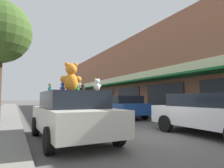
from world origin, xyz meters
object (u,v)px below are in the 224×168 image
(plush_art_car, at_px, (72,114))
(teddy_bear_green, at_px, (78,88))
(teddy_bear_cream, at_px, (79,87))
(teddy_bear_black, at_px, (83,88))
(teddy_bear_brown, at_px, (50,88))
(teddy_bear_red, at_px, (63,87))
(parked_car_far_left, at_px, (214,112))
(teddy_bear_white, at_px, (97,85))
(parked_car_far_center, at_px, (120,106))
(teddy_bear_yellow, at_px, (96,87))
(teddy_bear_teal, at_px, (50,89))
(teddy_bear_blue, at_px, (63,87))
(teddy_bear_giant, at_px, (71,77))

(plush_art_car, relative_size, teddy_bear_green, 16.89)
(plush_art_car, relative_size, teddy_bear_cream, 12.90)
(teddy_bear_black, relative_size, teddy_bear_brown, 0.90)
(teddy_bear_red, xyz_separation_m, parked_car_far_left, (4.89, -2.32, -0.90))
(teddy_bear_white, xyz_separation_m, teddy_bear_cream, (-0.18, 1.22, -0.02))
(parked_car_far_left, relative_size, parked_car_far_center, 0.98)
(teddy_bear_yellow, distance_m, teddy_bear_cream, 1.00)
(teddy_bear_teal, bearing_deg, teddy_bear_brown, -75.93)
(teddy_bear_black, relative_size, teddy_bear_blue, 0.96)
(teddy_bear_red, bearing_deg, parked_car_far_center, -76.18)
(teddy_bear_black, bearing_deg, parked_car_far_left, 152.17)
(teddy_bear_teal, height_order, teddy_bear_red, teddy_bear_red)
(teddy_bear_teal, xyz_separation_m, teddy_bear_yellow, (1.21, -1.14, 0.02))
(teddy_bear_teal, relative_size, teddy_bear_blue, 0.75)
(teddy_bear_teal, distance_m, teddy_bear_cream, 0.97)
(teddy_bear_white, height_order, teddy_bear_blue, teddy_bear_white)
(teddy_bear_giant, bearing_deg, teddy_bear_green, -117.33)
(teddy_bear_cream, height_order, teddy_bear_red, teddy_bear_red)
(teddy_bear_blue, xyz_separation_m, teddy_bear_cream, (0.66, 0.36, 0.02))
(teddy_bear_green, bearing_deg, parked_car_far_left, 149.98)
(teddy_bear_teal, xyz_separation_m, parked_car_far_left, (5.34, -2.10, -0.83))
(teddy_bear_giant, distance_m, teddy_bear_yellow, 0.88)
(plush_art_car, distance_m, parked_car_far_center, 7.35)
(teddy_bear_teal, bearing_deg, teddy_bear_black, -174.18)
(teddy_bear_black, height_order, teddy_bear_cream, teddy_bear_cream)
(teddy_bear_white, xyz_separation_m, teddy_bear_brown, (-1.11, 1.64, -0.03))
(teddy_bear_yellow, xyz_separation_m, parked_car_far_left, (4.13, -0.96, -0.85))
(teddy_bear_brown, bearing_deg, teddy_bear_red, 120.68)
(teddy_bear_brown, bearing_deg, teddy_bear_black, 96.57)
(teddy_bear_black, distance_m, teddy_bear_cream, 0.14)
(plush_art_car, relative_size, teddy_bear_teal, 20.08)
(plush_art_car, height_order, teddy_bear_black, teddy_bear_black)
(teddy_bear_giant, xyz_separation_m, teddy_bear_brown, (-0.49, 0.96, -0.30))
(teddy_bear_teal, relative_size, teddy_bear_cream, 0.64)
(plush_art_car, distance_m, teddy_bear_white, 1.32)
(teddy_bear_black, distance_m, teddy_bear_yellow, 0.89)
(teddy_bear_red, bearing_deg, teddy_bear_blue, 137.64)
(teddy_bear_white, distance_m, teddy_bear_yellow, 0.28)
(teddy_bear_teal, bearing_deg, teddy_bear_yellow, 157.06)
(plush_art_car, distance_m, teddy_bear_yellow, 1.18)
(teddy_bear_cream, bearing_deg, teddy_bear_green, 90.71)
(teddy_bear_black, bearing_deg, teddy_bear_brown, -31.09)
(parked_car_far_left, bearing_deg, teddy_bear_yellow, 166.89)
(teddy_bear_teal, height_order, teddy_bear_cream, teddy_bear_cream)
(teddy_bear_yellow, distance_m, parked_car_far_center, 7.46)
(teddy_bear_green, height_order, parked_car_far_center, teddy_bear_green)
(teddy_bear_yellow, xyz_separation_m, parked_car_far_center, (4.13, 6.15, -0.85))
(teddy_bear_brown, distance_m, teddy_bear_red, 0.43)
(teddy_bear_brown, height_order, teddy_bear_red, teddy_bear_red)
(teddy_bear_black, height_order, teddy_bear_yellow, teddy_bear_black)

